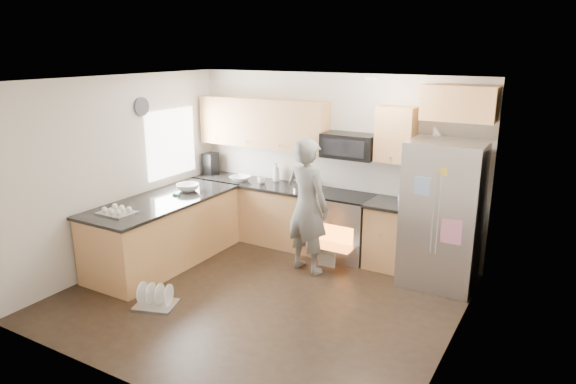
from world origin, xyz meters
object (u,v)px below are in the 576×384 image
Objects in this scene: dish_rack at (156,300)px; refrigerator at (442,215)px; stove_range at (344,212)px; person at (307,206)px.

refrigerator is at bearing 40.02° from dish_rack.
person is (-0.23, -0.70, 0.24)m from stove_range.
dish_rack is (-1.06, -1.80, -0.84)m from person.
stove_range is at bearing 170.75° from refrigerator.
stove_range is 1.46m from refrigerator.
person is at bearing -164.37° from refrigerator.
dish_rack is (-1.29, -2.50, -0.60)m from stove_range.
refrigerator reaches higher than person.
person is 2.25m from dish_rack.
refrigerator is at bearing -149.85° from person.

